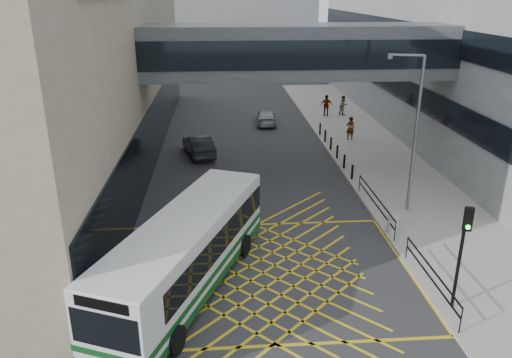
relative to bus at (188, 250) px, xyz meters
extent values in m
plane|color=#333335|center=(2.94, 0.80, -1.61)|extent=(120.00, 120.00, 0.00)
cube|color=black|center=(-3.02, 16.80, 0.39)|extent=(0.10, 41.50, 4.00)
cube|color=black|center=(14.90, 24.80, 2.39)|extent=(0.10, 43.50, 1.60)
cube|color=black|center=(14.90, 24.80, 6.39)|extent=(0.10, 43.50, 1.60)
cube|color=gray|center=(0.94, 60.80, 7.39)|extent=(28.00, 16.00, 18.00)
cube|color=#494E53|center=(5.94, 12.80, 5.89)|extent=(20.00, 4.00, 3.00)
cube|color=black|center=(5.94, 10.78, 5.89)|extent=(19.50, 0.06, 1.60)
cube|color=black|center=(5.94, 14.82, 5.89)|extent=(19.50, 0.06, 1.60)
cube|color=#9F9A91|center=(11.94, 15.80, -1.53)|extent=(6.00, 54.00, 0.16)
cube|color=gold|center=(2.94, 0.80, -1.61)|extent=(12.00, 9.00, 0.01)
cube|color=silver|center=(-0.04, -0.10, 0.03)|extent=(6.26, 10.76, 2.61)
cube|color=#0D4319|center=(-0.04, -0.10, -1.11)|extent=(6.31, 10.81, 0.33)
cube|color=#0D4319|center=(-0.04, -0.10, -0.60)|extent=(6.33, 10.82, 0.21)
cube|color=black|center=(0.18, 0.43, 0.37)|extent=(5.80, 9.53, 1.02)
cube|color=black|center=(-2.04, -5.01, 0.27)|extent=(2.09, 0.91, 1.16)
cube|color=black|center=(-2.05, -5.03, 1.14)|extent=(1.63, 0.71, 0.34)
cube|color=silver|center=(-0.04, -0.10, 1.35)|extent=(6.20, 10.66, 0.10)
cube|color=black|center=(1.97, 4.82, -1.13)|extent=(2.27, 1.00, 0.29)
cylinder|color=black|center=(-2.49, -2.86, -1.13)|extent=(0.62, 1.00, 0.97)
cylinder|color=black|center=(-0.23, -3.79, -1.13)|extent=(0.62, 1.00, 0.97)
cylinder|color=black|center=(0.00, 3.22, -1.13)|extent=(0.62, 1.00, 0.97)
cylinder|color=black|center=(2.25, 2.30, -1.13)|extent=(0.62, 1.00, 0.97)
imported|color=white|center=(0.08, 6.91, -0.90)|extent=(2.46, 4.70, 1.43)
imported|color=black|center=(-0.20, 16.64, -0.89)|extent=(2.88, 4.88, 1.43)
imported|color=#9A9EA3|center=(5.30, 25.04, -0.96)|extent=(1.99, 4.26, 1.30)
cylinder|color=black|center=(9.52, -2.22, 0.24)|extent=(0.14, 0.14, 3.37)
cube|color=black|center=(9.48, -2.44, 2.12)|extent=(0.31, 0.23, 0.84)
sphere|color=#19E533|center=(9.46, -2.53, 1.87)|extent=(0.19, 0.19, 0.16)
cylinder|color=slate|center=(10.93, 6.22, 2.47)|extent=(0.19, 0.19, 7.85)
cube|color=slate|center=(10.17, 6.42, 6.40)|extent=(1.54, 0.50, 0.10)
cylinder|color=slate|center=(9.42, 6.62, 6.32)|extent=(0.34, 0.34, 0.25)
cylinder|color=#ADA89E|center=(9.26, 3.65, -1.03)|extent=(0.49, 0.49, 0.84)
cube|color=black|center=(9.09, -1.20, -0.50)|extent=(0.05, 5.00, 0.05)
cube|color=black|center=(9.09, -1.20, -0.90)|extent=(0.05, 5.00, 0.05)
cube|color=black|center=(9.09, 5.80, -0.50)|extent=(0.05, 6.00, 0.05)
cube|color=black|center=(9.09, 5.80, -0.90)|extent=(0.05, 6.00, 0.05)
cylinder|color=black|center=(9.09, -3.70, -0.95)|extent=(0.04, 0.04, 1.00)
cylinder|color=black|center=(9.09, 1.30, -0.95)|extent=(0.04, 0.04, 1.00)
cylinder|color=black|center=(9.09, 2.80, -0.95)|extent=(0.04, 0.04, 1.00)
cylinder|color=black|center=(9.09, 8.80, -0.95)|extent=(0.04, 0.04, 1.00)
cylinder|color=black|center=(9.19, 10.80, -1.00)|extent=(0.14, 0.14, 0.90)
cylinder|color=black|center=(9.19, 12.80, -1.00)|extent=(0.14, 0.14, 0.90)
cylinder|color=black|center=(9.19, 14.80, -1.00)|extent=(0.14, 0.14, 0.90)
cylinder|color=black|center=(9.19, 16.80, -1.00)|extent=(0.14, 0.14, 0.90)
cylinder|color=black|center=(9.19, 18.80, -1.00)|extent=(0.14, 0.14, 0.90)
cylinder|color=black|center=(9.19, 20.80, -1.00)|extent=(0.14, 0.14, 0.90)
imported|color=gray|center=(11.17, 19.21, -0.57)|extent=(0.74, 0.55, 1.76)
imported|color=gray|center=(12.55, 27.10, -0.57)|extent=(0.99, 0.85, 1.76)
imported|color=gray|center=(10.97, 27.02, -0.51)|extent=(1.19, 0.73, 1.88)
camera|label=1|loc=(1.34, -16.87, 9.22)|focal=35.00mm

